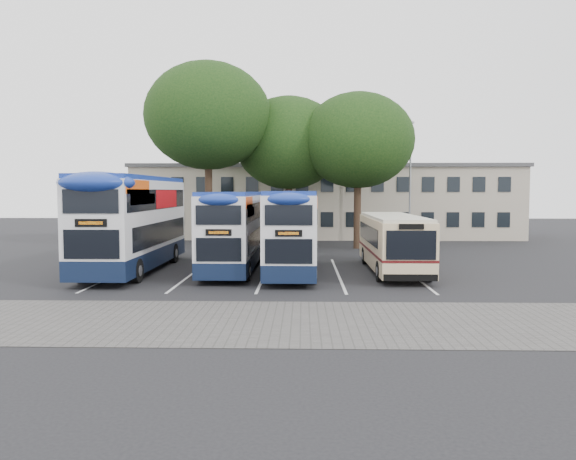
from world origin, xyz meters
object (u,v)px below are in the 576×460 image
(tree_right, at_px, (358,141))
(bus_dd_mid, at_px, (233,228))
(tree_mid, at_px, (289,143))
(bus_single, at_px, (393,240))
(bus_dd_left, at_px, (134,219))
(lamp_post, at_px, (410,176))
(tree_left, at_px, (208,116))
(bus_dd_right, at_px, (291,228))

(tree_right, xyz_separation_m, bus_dd_mid, (-7.24, -11.20, -5.27))
(tree_mid, bearing_deg, bus_dd_mid, -100.56)
(bus_single, bearing_deg, bus_dd_left, -179.51)
(bus_single, bearing_deg, lamp_post, 76.08)
(lamp_post, xyz_separation_m, bus_dd_mid, (-11.41, -14.16, -2.92))
(tree_left, distance_m, bus_dd_mid, 12.90)
(lamp_post, distance_m, bus_dd_left, 21.80)
(tree_left, bearing_deg, tree_mid, 25.93)
(lamp_post, relative_size, tree_right, 0.84)
(tree_mid, xyz_separation_m, bus_single, (5.46, -13.08, -5.85))
(lamp_post, distance_m, bus_dd_right, 17.34)
(tree_right, xyz_separation_m, bus_dd_left, (-12.18, -11.25, -4.85))
(tree_mid, distance_m, bus_single, 15.34)
(tree_left, bearing_deg, bus_dd_right, -62.28)
(lamp_post, distance_m, tree_mid, 9.32)
(bus_dd_left, xyz_separation_m, bus_dd_right, (7.84, -0.61, -0.40))
(bus_single, bearing_deg, bus_dd_right, -171.75)
(lamp_post, xyz_separation_m, bus_single, (-3.50, -14.10, -3.51))
(tree_left, xyz_separation_m, bus_dd_left, (-1.97, -10.56, -6.45))
(bus_dd_mid, bearing_deg, bus_dd_left, -179.38)
(tree_left, xyz_separation_m, tree_mid, (5.41, 2.63, -1.60))
(tree_right, bearing_deg, bus_dd_left, -137.25)
(lamp_post, bearing_deg, tree_left, -165.73)
(tree_right, bearing_deg, tree_left, -176.11)
(lamp_post, height_order, tree_mid, tree_mid)
(bus_single, bearing_deg, tree_left, 136.15)
(bus_dd_right, bearing_deg, bus_single, 8.25)
(bus_dd_left, bearing_deg, tree_right, 42.75)
(bus_dd_left, relative_size, bus_dd_mid, 1.19)
(tree_left, distance_m, bus_single, 16.82)
(bus_dd_left, bearing_deg, tree_left, 79.44)
(bus_dd_left, bearing_deg, bus_dd_mid, 0.62)
(lamp_post, relative_size, bus_dd_right, 0.95)
(bus_dd_left, height_order, bus_dd_mid, bus_dd_left)
(tree_left, bearing_deg, bus_dd_left, -100.56)
(bus_dd_mid, distance_m, bus_single, 7.93)
(tree_mid, distance_m, bus_dd_mid, 14.36)
(tree_right, xyz_separation_m, bus_single, (0.67, -11.14, -5.86))
(lamp_post, relative_size, bus_dd_left, 0.80)
(tree_mid, xyz_separation_m, bus_dd_left, (-7.38, -13.19, -4.85))
(tree_right, bearing_deg, bus_dd_right, -110.07)
(tree_mid, bearing_deg, bus_dd_right, -88.11)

